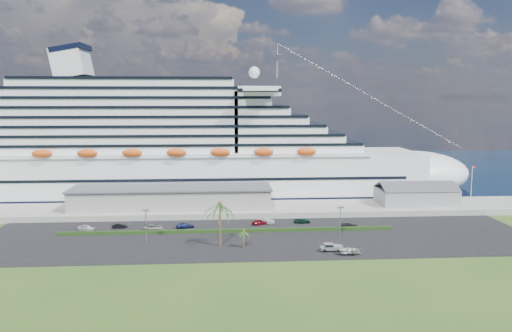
{
  "coord_description": "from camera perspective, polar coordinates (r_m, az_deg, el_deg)",
  "views": [
    {
      "loc": [
        -9.25,
        -111.74,
        35.33
      ],
      "look_at": [
        0.32,
        30.0,
        15.78
      ],
      "focal_mm": 35.0,
      "sensor_mm": 36.0,
      "label": 1
    }
  ],
  "objects": [
    {
      "name": "parked_car_2",
      "position": [
        136.66,
        -11.67,
        -6.92
      ],
      "size": [
        5.6,
        2.62,
        1.55
      ],
      "primitive_type": "imported",
      "rotation": [
        0.0,
        0.0,
        1.56
      ],
      "color": "gray",
      "rests_on": "asphalt_lot"
    },
    {
      "name": "parked_car_5",
      "position": [
        140.86,
        1.16,
        -6.32
      ],
      "size": [
        4.91,
        2.6,
        1.54
      ],
      "primitive_type": "imported",
      "rotation": [
        0.0,
        0.0,
        1.35
      ],
      "color": "#ACAEB4",
      "rests_on": "asphalt_lot"
    },
    {
      "name": "parked_car_7",
      "position": [
        139.62,
        10.58,
        -6.61
      ],
      "size": [
        4.9,
        2.27,
        1.39
      ],
      "primitive_type": "imported",
      "rotation": [
        0.0,
        0.0,
        1.5
      ],
      "color": "black",
      "rests_on": "asphalt_lot"
    },
    {
      "name": "pickup_truck",
      "position": [
        117.79,
        8.57,
        -9.14
      ],
      "size": [
        5.24,
        2.14,
        1.82
      ],
      "color": "black",
      "rests_on": "asphalt_lot"
    },
    {
      "name": "water",
      "position": [
        244.48,
        -1.65,
        -0.47
      ],
      "size": [
        420.0,
        160.0,
        0.02
      ],
      "primitive_type": "cube",
      "color": "#0A1B31",
      "rests_on": "ground"
    },
    {
      "name": "ground",
      "position": [
        117.56,
        0.84,
        -9.65
      ],
      "size": [
        420.0,
        420.0,
        0.0
      ],
      "primitive_type": "plane",
      "color": "#2D531B",
      "rests_on": "ground"
    },
    {
      "name": "cruise_ship",
      "position": [
        177.15,
        -7.82,
        1.72
      ],
      "size": [
        191.0,
        38.0,
        54.0
      ],
      "color": "silver",
      "rests_on": "ground"
    },
    {
      "name": "asphalt_lot",
      "position": [
        128.04,
        0.44,
        -8.15
      ],
      "size": [
        140.0,
        38.0,
        0.12
      ],
      "primitive_type": "cube",
      "color": "black",
      "rests_on": "ground"
    },
    {
      "name": "parked_car_1",
      "position": [
        141.32,
        -15.3,
        -6.6
      ],
      "size": [
        4.03,
        1.47,
        1.32
      ],
      "primitive_type": "imported",
      "rotation": [
        0.0,
        0.0,
        1.59
      ],
      "color": "black",
      "rests_on": "asphalt_lot"
    },
    {
      "name": "palm_short",
      "position": [
        118.64,
        -1.44,
        -7.65
      ],
      "size": [
        3.53,
        3.53,
        4.56
      ],
      "color": "#47301E",
      "rests_on": "ground"
    },
    {
      "name": "boat_trailer",
      "position": [
        115.9,
        10.72,
        -9.42
      ],
      "size": [
        5.82,
        3.79,
        1.67
      ],
      "color": "gray",
      "rests_on": "asphalt_lot"
    },
    {
      "name": "flagpole",
      "position": [
        173.33,
        23.43,
        -1.8
      ],
      "size": [
        1.08,
        0.16,
        12.0
      ],
      "color": "silver",
      "rests_on": "wharf"
    },
    {
      "name": "hedge",
      "position": [
        132.39,
        -3.21,
        -7.4
      ],
      "size": [
        88.0,
        1.1,
        0.9
      ],
      "primitive_type": "cube",
      "color": "black",
      "rests_on": "asphalt_lot"
    },
    {
      "name": "port_shed",
      "position": [
        166.53,
        17.82,
        -3.25
      ],
      "size": [
        24.0,
        12.31,
        7.37
      ],
      "color": "gray",
      "rests_on": "wharf"
    },
    {
      "name": "parked_car_4",
      "position": [
        139.88,
        0.42,
        -6.42
      ],
      "size": [
        4.8,
        3.48,
        1.52
      ],
      "primitive_type": "imported",
      "rotation": [
        0.0,
        0.0,
        2.0
      ],
      "color": "maroon",
      "rests_on": "asphalt_lot"
    },
    {
      "name": "parked_car_0",
      "position": [
        141.12,
        -18.82,
        -6.71
      ],
      "size": [
        4.92,
        2.84,
        1.57
      ],
      "primitive_type": "imported",
      "rotation": [
        0.0,
        0.0,
        1.35
      ],
      "color": "silver",
      "rests_on": "asphalt_lot"
    },
    {
      "name": "parked_car_3",
      "position": [
        137.65,
        -8.08,
        -6.75
      ],
      "size": [
        5.36,
        3.41,
        1.45
      ],
      "primitive_type": "imported",
      "rotation": [
        0.0,
        0.0,
        1.87
      ],
      "color": "#161C4D",
      "rests_on": "asphalt_lot"
    },
    {
      "name": "terminal_building",
      "position": [
        155.54,
        -9.62,
        -3.52
      ],
      "size": [
        61.0,
        15.0,
        6.3
      ],
      "color": "gray",
      "rests_on": "wharf"
    },
    {
      "name": "parked_car_6",
      "position": [
        142.45,
        5.31,
        -6.24
      ],
      "size": [
        4.61,
        2.16,
        1.28
      ],
      "primitive_type": "imported",
      "rotation": [
        0.0,
        0.0,
        1.56
      ],
      "color": "black",
      "rests_on": "asphalt_lot"
    },
    {
      "name": "lamp_post_left",
      "position": [
        124.85,
        -12.46,
        -6.25
      ],
      "size": [
        1.6,
        0.35,
        8.27
      ],
      "color": "gray",
      "rests_on": "asphalt_lot"
    },
    {
      "name": "lamp_post_right",
      "position": [
        126.86,
        9.64,
        -5.95
      ],
      "size": [
        1.6,
        0.35,
        8.27
      ],
      "color": "gray",
      "rests_on": "asphalt_lot"
    },
    {
      "name": "wharf",
      "position": [
        155.87,
        -0.37,
        -4.93
      ],
      "size": [
        240.0,
        20.0,
        1.8
      ],
      "primitive_type": "cube",
      "color": "gray",
      "rests_on": "ground"
    },
    {
      "name": "palm_tall",
      "position": [
        118.65,
        -4.14,
        -4.9
      ],
      "size": [
        8.82,
        8.82,
        11.13
      ],
      "color": "#47301E",
      "rests_on": "ground"
    }
  ]
}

